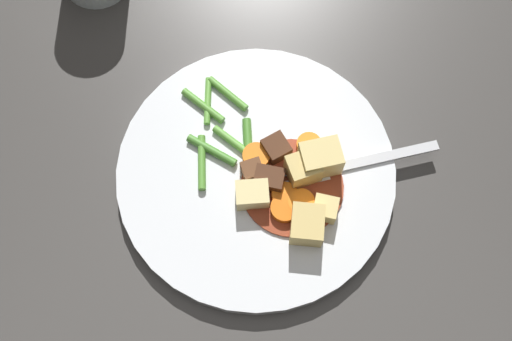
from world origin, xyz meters
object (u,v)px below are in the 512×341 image
(carrot_slice_2, at_px, (256,157))
(carrot_slice_3, at_px, (309,145))
(potato_chunk_4, at_px, (303,169))
(potato_chunk_0, at_px, (307,225))
(dinner_plate, at_px, (256,173))
(meat_chunk_0, at_px, (267,181))
(fork, at_px, (348,165))
(meat_chunk_2, at_px, (252,171))
(potato_chunk_1, at_px, (325,209))
(carrot_slice_0, at_px, (284,209))
(carrot_slice_1, at_px, (288,192))
(potato_chunk_3, at_px, (320,159))
(carrot_slice_4, at_px, (301,203))
(potato_chunk_2, at_px, (252,195))
(meat_chunk_1, at_px, (275,147))

(carrot_slice_2, bearing_deg, carrot_slice_3, 58.78)
(potato_chunk_4, bearing_deg, potato_chunk_0, -42.55)
(dinner_plate, distance_m, meat_chunk_0, 0.03)
(dinner_plate, distance_m, fork, 0.09)
(carrot_slice_3, distance_m, meat_chunk_2, 0.06)
(potato_chunk_1, height_order, meat_chunk_2, potato_chunk_1)
(carrot_slice_0, relative_size, carrot_slice_1, 1.06)
(carrot_slice_0, height_order, potato_chunk_0, potato_chunk_0)
(carrot_slice_2, distance_m, fork, 0.09)
(potato_chunk_0, xyz_separation_m, potato_chunk_3, (-0.04, 0.06, 0.00))
(carrot_slice_4, distance_m, potato_chunk_2, 0.05)
(carrot_slice_3, bearing_deg, potato_chunk_4, -58.84)
(potato_chunk_0, relative_size, fork, 0.22)
(carrot_slice_0, distance_m, carrot_slice_1, 0.02)
(dinner_plate, xyz_separation_m, carrot_slice_0, (0.05, -0.01, 0.01))
(potato_chunk_2, distance_m, potato_chunk_3, 0.07)
(meat_chunk_0, bearing_deg, potato_chunk_4, 61.57)
(carrot_slice_3, height_order, meat_chunk_0, meat_chunk_0)
(carrot_slice_2, xyz_separation_m, carrot_slice_3, (0.03, 0.05, -0.00))
(dinner_plate, xyz_separation_m, carrot_slice_2, (-0.01, 0.01, 0.01))
(carrot_slice_0, height_order, potato_chunk_4, potato_chunk_4)
(meat_chunk_1, bearing_deg, potato_chunk_3, 24.46)
(carrot_slice_1, xyz_separation_m, meat_chunk_0, (-0.02, -0.01, 0.00))
(potato_chunk_2, distance_m, meat_chunk_2, 0.03)
(potato_chunk_3, height_order, meat_chunk_0, potato_chunk_3)
(carrot_slice_2, bearing_deg, carrot_slice_0, -17.87)
(fork, bearing_deg, dinner_plate, -131.85)
(potato_chunk_2, height_order, fork, potato_chunk_2)
(potato_chunk_1, distance_m, fork, 0.06)
(carrot_slice_0, distance_m, potato_chunk_0, 0.03)
(potato_chunk_3, distance_m, fork, 0.03)
(potato_chunk_3, xyz_separation_m, potato_chunk_4, (-0.00, -0.02, -0.00))
(carrot_slice_0, xyz_separation_m, meat_chunk_2, (-0.05, 0.00, 0.00))
(potato_chunk_1, distance_m, meat_chunk_0, 0.06)
(carrot_slice_4, relative_size, potato_chunk_1, 1.14)
(carrot_slice_1, height_order, potato_chunk_3, potato_chunk_3)
(carrot_slice_0, xyz_separation_m, potato_chunk_4, (-0.01, 0.04, 0.01))
(carrot_slice_4, distance_m, meat_chunk_1, 0.06)
(carrot_slice_4, xyz_separation_m, fork, (0.01, 0.06, -0.00))
(potato_chunk_0, distance_m, meat_chunk_2, 0.08)
(fork, bearing_deg, meat_chunk_0, -121.19)
(carrot_slice_1, height_order, carrot_slice_3, same)
(potato_chunk_1, height_order, fork, potato_chunk_1)
(meat_chunk_2, bearing_deg, carrot_slice_1, 14.38)
(dinner_plate, relative_size, potato_chunk_3, 7.25)
(carrot_slice_0, relative_size, meat_chunk_0, 0.96)
(dinner_plate, relative_size, potato_chunk_1, 12.24)
(carrot_slice_0, bearing_deg, meat_chunk_2, 174.64)
(potato_chunk_0, relative_size, potato_chunk_1, 1.53)
(dinner_plate, height_order, potato_chunk_4, potato_chunk_4)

